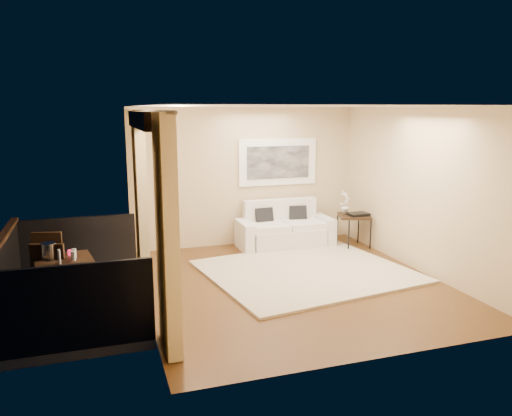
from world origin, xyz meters
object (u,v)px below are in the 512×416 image
balcony_chair_far (50,258)px  ice_bucket (49,251)px  sofa (284,230)px  orchid (345,202)px  balcony_chair_near (46,278)px  bistro_table (64,265)px  side_table (354,218)px

balcony_chair_far → ice_bucket: size_ratio=4.79×
sofa → orchid: bearing=-17.0°
balcony_chair_near → orchid: bearing=38.3°
bistro_table → balcony_chair_near: size_ratio=0.81×
sofa → balcony_chair_far: bearing=-160.7°
orchid → ice_bucket: bearing=-159.3°
balcony_chair_far → balcony_chair_near: balcony_chair_near is taller
side_table → bistro_table: (-5.18, -1.92, 0.14)m
side_table → orchid: bearing=128.3°
balcony_chair_near → balcony_chair_far: bearing=108.0°
sofa → ice_bucket: bearing=-150.2°
side_table → balcony_chair_near: size_ratio=0.76×
orchid → balcony_chair_near: (-5.28, -2.08, -0.30)m
side_table → ice_bucket: size_ratio=3.76×
orchid → ice_bucket: (-5.23, -1.97, 0.02)m
sofa → orchid: 1.32m
sofa → ice_bucket: 4.75m
side_table → balcony_chair_far: bearing=-170.3°
balcony_chair_far → side_table: bearing=-156.8°
side_table → sofa: bearing=157.9°
orchid → balcony_chair_far: bearing=-168.4°
sofa → ice_bucket: (-4.10, -2.33, 0.58)m
bistro_table → balcony_chair_far: bearing=103.8°
bistro_table → balcony_chair_near: bearing=179.0°
orchid → balcony_chair_far: 5.42m
side_table → ice_bucket: bearing=-161.3°
bistro_table → ice_bucket: (-0.17, 0.11, 0.18)m
sofa → balcony_chair_far: size_ratio=1.94×
balcony_chair_far → balcony_chair_near: (0.02, -0.99, 0.02)m
side_table → orchid: size_ratio=1.58×
balcony_chair_far → balcony_chair_near: 0.99m
bistro_table → balcony_chair_far: (-0.24, 0.99, -0.16)m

